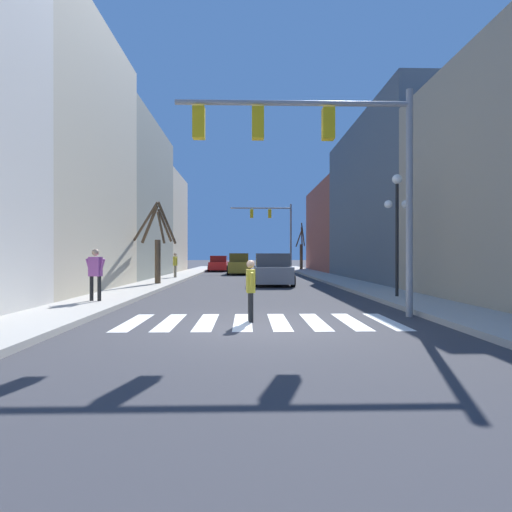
# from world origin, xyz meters

# --- Properties ---
(ground_plane) EXTENTS (240.00, 240.00, 0.00)m
(ground_plane) POSITION_xyz_m (0.00, 0.00, 0.00)
(ground_plane) COLOR #38383D
(sidewalk_left) EXTENTS (2.18, 90.00, 0.15)m
(sidewalk_left) POSITION_xyz_m (-5.38, 0.00, 0.07)
(sidewalk_left) COLOR #ADA89E
(sidewalk_left) RESTS_ON ground_plane
(sidewalk_right) EXTENTS (2.18, 90.00, 0.15)m
(sidewalk_right) POSITION_xyz_m (5.38, 0.00, 0.07)
(sidewalk_right) COLOR #ADA89E
(sidewalk_right) RESTS_ON ground_plane
(building_row_left) EXTENTS (6.00, 38.46, 13.63)m
(building_row_left) POSITION_xyz_m (-9.47, 11.75, 5.79)
(building_row_left) COLOR beige
(building_row_left) RESTS_ON ground_plane
(building_row_right) EXTENTS (6.00, 42.01, 10.04)m
(building_row_right) POSITION_xyz_m (9.47, 15.14, 4.49)
(building_row_right) COLOR tan
(building_row_right) RESTS_ON ground_plane
(crosswalk_stripes) EXTENTS (6.75, 2.60, 0.01)m
(crosswalk_stripes) POSITION_xyz_m (0.00, 0.66, 0.00)
(crosswalk_stripes) COLOR white
(crosswalk_stripes) RESTS_ON ground_plane
(traffic_signal_near) EXTENTS (6.39, 0.28, 6.13)m
(traffic_signal_near) POSITION_xyz_m (1.69, 1.40, 4.54)
(traffic_signal_near) COLOR gray
(traffic_signal_near) RESTS_ON ground_plane
(traffic_signal_far) EXTENTS (6.03, 0.28, 6.69)m
(traffic_signal_far) POSITION_xyz_m (2.40, 29.96, 4.80)
(traffic_signal_far) COLOR gray
(traffic_signal_far) RESTS_ON ground_plane
(street_lamp_right_corner) EXTENTS (0.95, 0.36, 4.48)m
(street_lamp_right_corner) POSITION_xyz_m (5.18, 5.26, 3.32)
(street_lamp_right_corner) COLOR black
(street_lamp_right_corner) RESTS_ON sidewalk_right
(car_parked_right_far) EXTENTS (2.20, 4.37, 1.75)m
(car_parked_right_far) POSITION_xyz_m (1.09, 12.87, 0.81)
(car_parked_right_far) COLOR gray
(car_parked_right_far) RESTS_ON ground_plane
(car_driving_away_lane) EXTENTS (2.02, 4.86, 1.59)m
(car_driving_away_lane) POSITION_xyz_m (-3.16, 31.86, 0.75)
(car_driving_away_lane) COLOR red
(car_driving_away_lane) RESTS_ON ground_plane
(car_parked_left_far) EXTENTS (1.98, 4.60, 1.81)m
(car_parked_left_far) POSITION_xyz_m (-0.98, 25.25, 0.84)
(car_parked_left_far) COLOR #A38423
(car_parked_left_far) RESTS_ON ground_plane
(pedestrian_on_left_sidewalk) EXTENTS (0.23, 0.66, 1.54)m
(pedestrian_on_left_sidewalk) POSITION_xyz_m (-0.25, 0.70, 0.91)
(pedestrian_on_left_sidewalk) COLOR black
(pedestrian_on_left_sidewalk) RESTS_ON ground_plane
(pedestrian_crossing_street) EXTENTS (0.73, 0.32, 1.72)m
(pedestrian_crossing_street) POSITION_xyz_m (-5.35, 4.05, 1.17)
(pedestrian_crossing_street) COLOR black
(pedestrian_crossing_street) RESTS_ON sidewalk_left
(pedestrian_near_right_corner) EXTENTS (0.36, 0.69, 1.68)m
(pedestrian_near_right_corner) POSITION_xyz_m (-5.19, 17.91, 1.14)
(pedestrian_near_right_corner) COLOR #7A705B
(pedestrian_near_right_corner) RESTS_ON sidewalk_left
(street_tree_right_near) EXTENTS (1.13, 1.72, 4.95)m
(street_tree_right_near) POSITION_xyz_m (5.52, 33.12, 2.11)
(street_tree_right_near) COLOR #473828
(street_tree_right_near) RESTS_ON sidewalk_right
(street_tree_left_far) EXTENTS (2.20, 1.73, 4.39)m
(street_tree_left_far) POSITION_xyz_m (-5.16, 12.40, 2.37)
(street_tree_left_far) COLOR brown
(street_tree_left_far) RESTS_ON sidewalk_left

